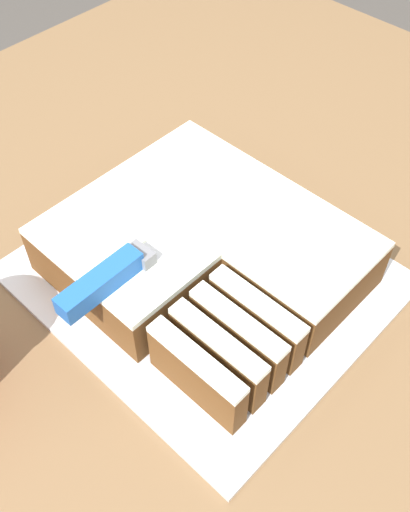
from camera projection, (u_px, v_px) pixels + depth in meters
countertop at (168, 466)px, 1.02m from camera, size 1.40×1.10×0.95m
cake_board at (205, 276)px, 0.68m from camera, size 0.33×0.37×0.01m
cake at (204, 250)px, 0.66m from camera, size 0.26×0.30×0.07m
knife at (125, 265)px, 0.59m from camera, size 0.26×0.03×0.02m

